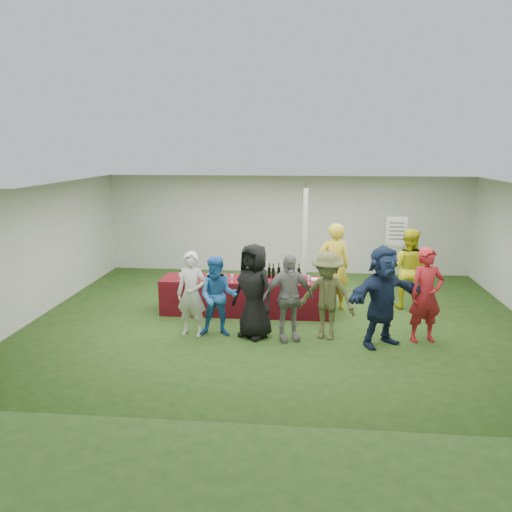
# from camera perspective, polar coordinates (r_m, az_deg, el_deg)

# --- Properties ---
(ground) EXTENTS (60.00, 60.00, 0.00)m
(ground) POSITION_cam_1_polar(r_m,az_deg,el_deg) (10.36, 2.65, -7.22)
(ground) COLOR #284719
(ground) RESTS_ON ground
(tent) EXTENTS (10.00, 10.00, 10.00)m
(tent) POSITION_cam_1_polar(r_m,az_deg,el_deg) (11.15, 5.60, 1.35)
(tent) COLOR white
(tent) RESTS_ON ground
(serving_table) EXTENTS (3.60, 0.80, 0.75)m
(serving_table) POSITION_cam_1_polar(r_m,az_deg,el_deg) (10.62, -1.08, -4.59)
(serving_table) COLOR #5E080A
(serving_table) RESTS_ON ground
(wine_bottles) EXTENTS (0.89, 0.16, 0.32)m
(wine_bottles) POSITION_cam_1_polar(r_m,az_deg,el_deg) (10.56, 2.77, -1.91)
(wine_bottles) COLOR black
(wine_bottles) RESTS_ON serving_table
(wine_glasses) EXTENTS (2.73, 0.14, 0.16)m
(wine_glasses) POSITION_cam_1_polar(r_m,az_deg,el_deg) (10.30, -3.78, -2.35)
(wine_glasses) COLOR silver
(wine_glasses) RESTS_ON serving_table
(water_bottle) EXTENTS (0.07, 0.07, 0.23)m
(water_bottle) POSITION_cam_1_polar(r_m,az_deg,el_deg) (10.55, -0.43, -2.00)
(water_bottle) COLOR silver
(water_bottle) RESTS_ON serving_table
(bar_towel) EXTENTS (0.25, 0.18, 0.03)m
(bar_towel) POSITION_cam_1_polar(r_m,az_deg,el_deg) (10.50, 6.99, -2.67)
(bar_towel) COLOR white
(bar_towel) RESTS_ON serving_table
(dump_bucket) EXTENTS (0.26, 0.26, 0.18)m
(dump_bucket) POSITION_cam_1_polar(r_m,az_deg,el_deg) (10.22, 8.05, -2.68)
(dump_bucket) COLOR slate
(dump_bucket) RESTS_ON serving_table
(wine_list_sign) EXTENTS (0.50, 0.03, 1.80)m
(wine_list_sign) POSITION_cam_1_polar(r_m,az_deg,el_deg) (12.76, 15.73, 2.18)
(wine_list_sign) COLOR slate
(wine_list_sign) RESTS_ON ground
(staff_pourer) EXTENTS (0.77, 0.58, 1.90)m
(staff_pourer) POSITION_cam_1_polar(r_m,az_deg,el_deg) (10.83, 8.88, -1.23)
(staff_pourer) COLOR yellow
(staff_pourer) RESTS_ON ground
(staff_back) EXTENTS (1.02, 0.90, 1.77)m
(staff_back) POSITION_cam_1_polar(r_m,az_deg,el_deg) (11.32, 16.93, -1.39)
(staff_back) COLOR yellow
(staff_back) RESTS_ON ground
(customer_0) EXTENTS (0.65, 0.49, 1.60)m
(customer_0) POSITION_cam_1_polar(r_m,az_deg,el_deg) (9.37, -7.35, -4.33)
(customer_0) COLOR silver
(customer_0) RESTS_ON ground
(customer_1) EXTENTS (0.77, 0.61, 1.53)m
(customer_1) POSITION_cam_1_polar(r_m,az_deg,el_deg) (9.29, -4.38, -4.63)
(customer_1) COLOR #286BB9
(customer_1) RESTS_ON ground
(customer_2) EXTENTS (1.03, 0.94, 1.77)m
(customer_2) POSITION_cam_1_polar(r_m,az_deg,el_deg) (9.19, -0.25, -4.01)
(customer_2) COLOR black
(customer_2) RESTS_ON ground
(customer_3) EXTENTS (1.03, 0.68, 1.62)m
(customer_3) POSITION_cam_1_polar(r_m,az_deg,el_deg) (9.07, 3.69, -4.74)
(customer_3) COLOR gray
(customer_3) RESTS_ON ground
(customer_4) EXTENTS (1.20, 0.92, 1.64)m
(customer_4) POSITION_cam_1_polar(r_m,az_deg,el_deg) (9.21, 8.10, -4.52)
(customer_4) COLOR #4F522C
(customer_4) RESTS_ON ground
(customer_5) EXTENTS (1.70, 1.37, 1.81)m
(customer_5) POSITION_cam_1_polar(r_m,az_deg,el_deg) (9.07, 14.25, -4.48)
(customer_5) COLOR #172543
(customer_5) RESTS_ON ground
(customer_6) EXTENTS (0.72, 0.56, 1.74)m
(customer_6) POSITION_cam_1_polar(r_m,az_deg,el_deg) (9.48, 18.86, -4.26)
(customer_6) COLOR #A91C24
(customer_6) RESTS_ON ground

